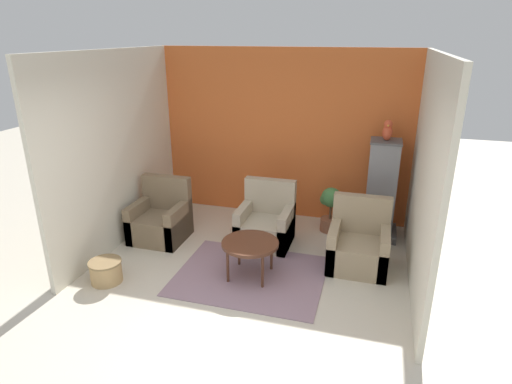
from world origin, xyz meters
TOP-DOWN VIEW (x-y plane):
  - ground_plane at (0.00, 0.00)m, footprint 20.00×20.00m
  - wall_back_accent at (0.00, 3.17)m, footprint 4.14×0.06m
  - wall_left at (-2.04, 1.57)m, footprint 0.06×3.14m
  - wall_right at (2.04, 1.57)m, footprint 0.06×3.14m
  - area_rug at (0.07, 1.06)m, footprint 1.86×1.48m
  - coffee_table at (0.07, 1.06)m, footprint 0.71×0.71m
  - armchair_left at (-1.53, 1.73)m, footprint 0.76×0.72m
  - armchair_right at (1.36, 1.70)m, footprint 0.76×0.72m
  - armchair_middle at (0.02, 2.01)m, footprint 0.76×0.72m
  - birdcage at (1.59, 2.72)m, footprint 0.57×0.57m
  - parrot at (1.59, 2.73)m, footprint 0.14×0.25m
  - potted_plant at (0.87, 2.68)m, footprint 0.34×0.30m
  - wicker_basket at (-1.61, 0.43)m, footprint 0.40×0.40m

SIDE VIEW (x-z plane):
  - ground_plane at x=0.00m, z-range 0.00..0.00m
  - area_rug at x=0.07m, z-range 0.00..0.01m
  - wicker_basket at x=-1.61m, z-range 0.01..0.29m
  - armchair_left at x=-1.53m, z-range -0.17..0.74m
  - armchair_right at x=1.36m, z-range -0.17..0.74m
  - armchair_middle at x=0.02m, z-range -0.17..0.74m
  - potted_plant at x=0.87m, z-range 0.05..0.76m
  - coffee_table at x=0.07m, z-range 0.20..0.68m
  - birdcage at x=1.59m, z-range -0.04..1.45m
  - wall_back_accent at x=0.00m, z-range 0.00..2.72m
  - wall_left at x=-2.04m, z-range 0.00..2.72m
  - wall_right at x=2.04m, z-range 0.00..2.72m
  - parrot at x=1.59m, z-range 1.48..1.77m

